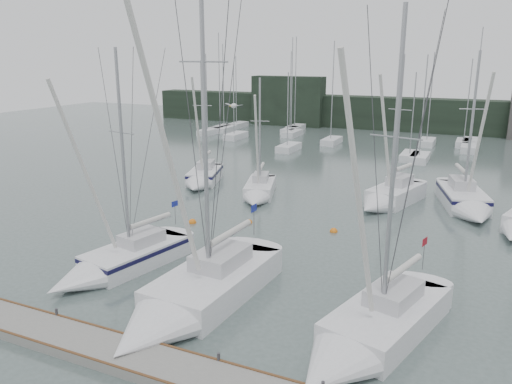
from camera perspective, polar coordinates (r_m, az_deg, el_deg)
ground at (r=23.56m, az=-3.78°, el=-13.29°), size 160.00×160.00×0.00m
dock at (r=19.85m, az=-11.03°, el=-18.88°), size 24.00×2.00×0.40m
far_treeline at (r=81.22m, az=17.61°, el=8.43°), size 90.00×4.00×5.00m
far_building_left at (r=83.99m, az=3.67°, el=10.34°), size 12.00×3.00×8.00m
mast_forest at (r=66.43m, az=14.30°, el=5.51°), size 53.80×24.85×14.74m
sailboat_near_left at (r=27.83m, az=-16.07°, el=-7.97°), size 4.34×8.91×12.60m
sailboat_near_center at (r=23.02m, az=-7.96°, el=-12.37°), size 4.20×11.31×18.75m
sailboat_near_right at (r=20.83m, az=12.23°, el=-16.01°), size 5.41×9.92×14.12m
sailboat_mid_a at (r=45.12m, az=-6.19°, el=1.55°), size 4.55×7.72×11.68m
sailboat_mid_b at (r=40.59m, az=0.25°, el=-0.06°), size 4.29×7.59×10.30m
sailboat_mid_c at (r=39.77m, az=14.77°, el=-0.71°), size 4.67×8.17×12.20m
sailboat_mid_d at (r=40.32m, az=22.96°, el=-1.19°), size 5.09×9.24×12.55m
buoy_a at (r=34.87m, az=-0.81°, el=-3.53°), size 0.49×0.49×0.49m
buoy_b at (r=33.51m, az=8.86°, el=-4.51°), size 0.53×0.53×0.53m
buoy_c at (r=35.14m, az=-7.28°, el=-3.51°), size 0.57×0.57×0.57m
seagull at (r=22.24m, az=-2.56°, el=9.84°), size 0.99×0.48×0.20m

